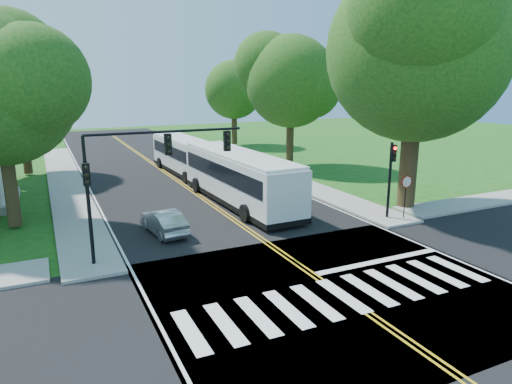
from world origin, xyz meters
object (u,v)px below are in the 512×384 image
bus_lead (239,177)px  hatchback (164,222)px  signal_nw (142,164)px  suv (267,182)px  bus_follow (186,156)px  signal_ne (391,170)px  dark_sedan (264,179)px

bus_lead → hatchback: (-6.06, -3.97, -1.13)m
signal_nw → suv: signal_nw is taller
bus_follow → suv: size_ratio=2.34×
signal_nw → bus_follow: bearing=67.9°
signal_ne → dark_sedan: signal_ne is taller
signal_nw → signal_ne: signal_nw is taller
signal_ne → suv: signal_ne is taller
bus_lead → bus_follow: (-0.24, 11.06, -0.17)m
hatchback → suv: size_ratio=0.78×
bus_lead → signal_ne: bearing=130.5°
bus_follow → hatchback: bearing=66.6°
bus_follow → suv: bearing=108.8°
signal_ne → bus_lead: (-6.45, 7.13, -1.17)m
signal_ne → dark_sedan: 11.04m
dark_sedan → bus_lead: bearing=33.7°
bus_follow → signal_nw: bearing=65.7°
suv → bus_follow: bearing=-80.0°
bus_lead → bus_follow: bearing=-90.5°
signal_nw → dark_sedan: 15.65m
signal_nw → bus_lead: size_ratio=0.54×
signal_ne → hatchback: (-12.50, 3.16, -2.30)m
bus_follow → dark_sedan: bearing=113.3°
signal_nw → signal_ne: size_ratio=1.62×
signal_ne → suv: 10.05m
signal_nw → hatchback: 5.12m
hatchback → suv: (9.25, 6.09, 0.05)m
bus_lead → dark_sedan: bus_lead is taller
signal_ne → bus_lead: bearing=132.1°
dark_sedan → signal_ne: bearing=96.4°
bus_lead → suv: bus_lead is taller
bus_lead → hatchback: bus_lead is taller
signal_nw → suv: (10.80, 9.25, -3.66)m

